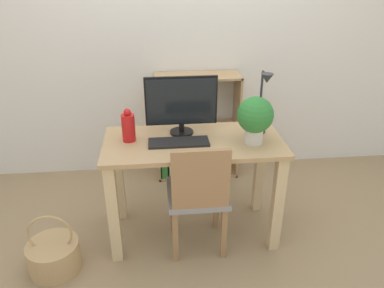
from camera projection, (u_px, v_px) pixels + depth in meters
The scene contains 11 objects.
ground_plane at pixel (193, 231), 2.82m from camera, with size 10.00×10.00×0.00m, color #997F5B.
wall_back at pixel (181, 30), 3.16m from camera, with size 8.00×0.05×2.60m.
desk at pixel (193, 163), 2.56m from camera, with size 1.19×0.57×0.76m.
monitor at pixel (181, 103), 2.49m from camera, with size 0.48×0.16×0.40m.
keyboard at pixel (179, 142), 2.44m from camera, with size 0.40×0.15×0.02m.
vase at pixel (128, 127), 2.44m from camera, with size 0.09×0.09×0.23m.
desk_lamp at pixel (263, 98), 2.44m from camera, with size 0.10×0.19×0.44m.
potted_plant at pixel (255, 117), 2.37m from camera, with size 0.23×0.23×0.31m.
chair at pixel (198, 194), 2.45m from camera, with size 0.40×0.40×0.84m.
bookshelf at pixel (182, 130), 3.38m from camera, with size 0.73×0.28×0.95m.
basket at pixel (54, 255), 2.43m from camera, with size 0.33×0.33×0.42m.
Camera 1 is at (-0.24, -2.22, 1.84)m, focal length 35.00 mm.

